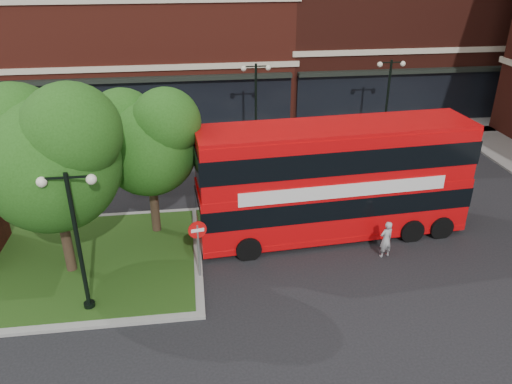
{
  "coord_description": "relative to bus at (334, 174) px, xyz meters",
  "views": [
    {
      "loc": [
        -1.77,
        -13.63,
        10.86
      ],
      "look_at": [
        0.63,
        4.27,
        2.0
      ],
      "focal_mm": 35.0,
      "sensor_mm": 36.0,
      "label": 1
    }
  ],
  "objects": [
    {
      "name": "ground",
      "position": [
        -3.74,
        -4.0,
        -2.75
      ],
      "size": [
        120.0,
        120.0,
        0.0
      ],
      "primitive_type": "plane",
      "color": "black",
      "rests_on": "ground"
    },
    {
      "name": "pavement_far",
      "position": [
        -3.74,
        12.5,
        -2.69
      ],
      "size": [
        44.0,
        3.0,
        0.12
      ],
      "primitive_type": "cube",
      "color": "slate",
      "rests_on": "ground"
    },
    {
      "name": "terrace_far_left",
      "position": [
        -11.74,
        20.0,
        4.25
      ],
      "size": [
        26.0,
        12.0,
        14.0
      ],
      "primitive_type": "cube",
      "color": "maroon",
      "rests_on": "ground"
    },
    {
      "name": "traffic_island",
      "position": [
        -11.74,
        -1.0,
        -2.68
      ],
      "size": [
        12.6,
        7.6,
        0.15
      ],
      "color": "gray",
      "rests_on": "ground"
    },
    {
      "name": "tree_island_west",
      "position": [
        -10.34,
        -1.42,
        2.05
      ],
      "size": [
        5.4,
        4.71,
        7.21
      ],
      "color": "#2D2116",
      "rests_on": "ground"
    },
    {
      "name": "tree_island_east",
      "position": [
        -7.32,
        1.06,
        1.49
      ],
      "size": [
        4.46,
        3.9,
        6.29
      ],
      "color": "#2D2116",
      "rests_on": "ground"
    },
    {
      "name": "lamp_island",
      "position": [
        -9.24,
        -3.8,
        0.08
      ],
      "size": [
        1.72,
        0.36,
        5.0
      ],
      "color": "black",
      "rests_on": "ground"
    },
    {
      "name": "lamp_far_left",
      "position": [
        -1.74,
        10.5,
        0.08
      ],
      "size": [
        1.72,
        0.36,
        5.0
      ],
      "color": "black",
      "rests_on": "ground"
    },
    {
      "name": "lamp_far_right",
      "position": [
        6.26,
        10.5,
        0.08
      ],
      "size": [
        1.72,
        0.36,
        5.0
      ],
      "color": "black",
      "rests_on": "ground"
    },
    {
      "name": "bus",
      "position": [
        0.0,
        0.0,
        0.0
      ],
      "size": [
        11.11,
        3.23,
        4.19
      ],
      "rotation": [
        0.0,
        0.0,
        0.07
      ],
      "color": "red",
      "rests_on": "ground"
    },
    {
      "name": "woman",
      "position": [
        1.65,
        -2.0,
        -1.98
      ],
      "size": [
        0.64,
        0.51,
        1.53
      ],
      "primitive_type": "imported",
      "rotation": [
        0.0,
        0.0,
        3.44
      ],
      "color": "#9A9A9D",
      "rests_on": "ground"
    },
    {
      "name": "car_silver",
      "position": [
        -4.19,
        10.5,
        -2.05
      ],
      "size": [
        4.18,
        1.86,
        1.4
      ],
      "primitive_type": "imported",
      "rotation": [
        0.0,
        0.0,
        1.52
      ],
      "color": "silver",
      "rests_on": "ground"
    },
    {
      "name": "car_white",
      "position": [
        2.2,
        10.5,
        -2.09
      ],
      "size": [
        4.08,
        1.75,
        1.31
      ],
      "primitive_type": "imported",
      "rotation": [
        0.0,
        0.0,
        1.67
      ],
      "color": "white",
      "rests_on": "ground"
    },
    {
      "name": "no_entry_sign",
      "position": [
        -5.54,
        -2.5,
        -1.06
      ],
      "size": [
        0.65,
        0.16,
        2.36
      ],
      "rotation": [
        0.0,
        0.0,
        0.17
      ],
      "color": "slate",
      "rests_on": "ground"
    }
  ]
}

